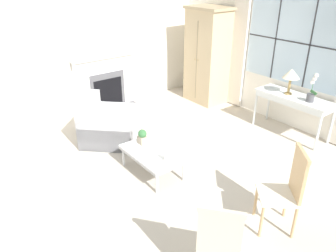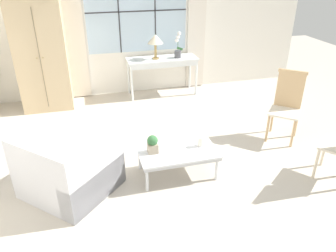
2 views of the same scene
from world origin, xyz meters
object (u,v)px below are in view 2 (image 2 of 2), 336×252
Objects in this scene: side_chair_wooden at (287,102)px; coffee_table at (177,153)px; table_lamp at (155,40)px; potted_plant_small at (153,144)px; armchair_upholstered at (68,172)px; pillar_candle at (201,142)px; console_table at (162,62)px; armoire at (41,51)px; potted_orchid at (178,49)px.

coffee_table is (-1.95, -0.58, -0.28)m from side_chair_wooden.
table_lamp reaches higher than potted_plant_small.
armchair_upholstered reaches higher than pillar_candle.
table_lamp is 2.02× the size of potted_plant_small.
coffee_table is (-0.51, -2.89, -0.36)m from console_table.
armchair_upholstered is at bearing -82.19° from armoire.
table_lamp is 0.45× the size of side_chair_wooden.
armoire is 4.15× the size of potted_orchid.
console_table is 9.25× the size of pillar_candle.
side_chair_wooden is (3.73, -2.24, -0.48)m from armoire.
side_chair_wooden reaches higher than pillar_candle.
armchair_upholstered is at bearing 179.86° from coffee_table.
side_chair_wooden is (1.44, -2.30, -0.08)m from console_table.
coffee_table is (-0.37, -2.88, -0.83)m from table_lamp.
potted_plant_small is at bearing -62.39° from armoire.
armoire is at bearing -178.71° from table_lamp.
table_lamp is at bearing 176.81° from potted_orchid.
potted_orchid is (0.46, -0.03, -0.20)m from table_lamp.
armchair_upholstered is 1.72m from pillar_candle.
armoire reaches higher than coffee_table.
armoire is 13.93× the size of pillar_candle.
table_lamp reaches higher than coffee_table.
potted_orchid reaches higher than coffee_table.
table_lamp is 3.48m from armchair_upholstered.
potted_orchid is at bearing 52.01° from armchair_upholstered.
side_chair_wooden reaches higher than console_table.
table_lamp is at bearing 82.64° from coffee_table.
pillar_candle is at bearing 4.46° from coffee_table.
potted_plant_small is at bearing -106.26° from console_table.
armoire is 2.61m from potted_orchid.
potted_plant_small is (-0.32, 0.04, 0.16)m from coffee_table.
side_chair_wooden is at bearing -63.74° from potted_orchid.
coffee_table is at bearing -106.27° from potted_orchid.
potted_plant_small is (1.46, -2.79, -0.59)m from armoire.
side_chair_wooden is 4.49× the size of potted_plant_small.
potted_orchid is at bearing -6.65° from console_table.
potted_orchid is 3.68m from armchair_upholstered.
side_chair_wooden reaches higher than armchair_upholstered.
armchair_upholstered is at bearing -178.02° from potted_plant_small.
armoire is 2.12× the size of coffee_table.
armoire reaches higher than console_table.
armoire is 3.56m from pillar_candle.
side_chair_wooden is (1.12, -2.27, -0.35)m from potted_orchid.
potted_plant_small is at bearing -103.74° from table_lamp.
coffee_table is (1.78, -2.83, -0.76)m from armoire.
console_table is at bearing 122.02° from side_chair_wooden.
armchair_upholstered is 1.39m from coffee_table.
armchair_upholstered is 1.32× the size of coffee_table.
console_table reaches higher than coffee_table.
armchair_upholstered reaches higher than coffee_table.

